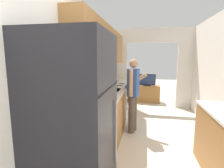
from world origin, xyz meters
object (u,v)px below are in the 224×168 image
range_oven (116,101)px  television (147,80)px  person (133,94)px  knife (116,81)px  refrigerator (75,126)px  tv_cabinet (147,94)px

range_oven → television: range_oven is taller
person → knife: person is taller
person → refrigerator: bearing=-177.6°
range_oven → person: size_ratio=0.67×
refrigerator → knife: refrigerator is taller
range_oven → tv_cabinet: (0.80, 1.92, -0.16)m
person → tv_cabinet: size_ratio=1.73×
tv_cabinet → television: 0.50m
tv_cabinet → range_oven: bearing=-112.7°
range_oven → person: bearing=-56.6°
television → person: bearing=-96.9°
television → knife: bearing=-124.6°
refrigerator → television: 4.75m
range_oven → refrigerator: bearing=-89.0°
knife → range_oven: bearing=-59.5°
person → knife: size_ratio=4.65×
range_oven → knife: range_oven is taller
tv_cabinet → person: bearing=-96.8°
tv_cabinet → knife: 1.72m
refrigerator → television: size_ratio=3.13×
knife → person: bearing=-44.8°
range_oven → tv_cabinet: 2.09m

